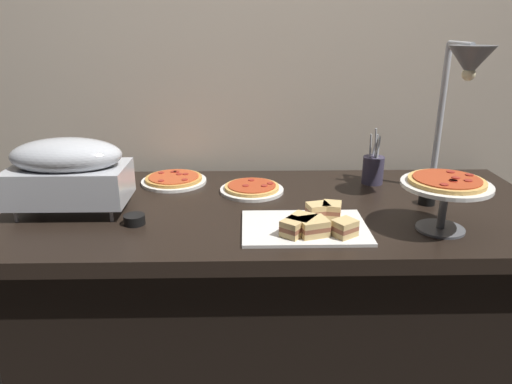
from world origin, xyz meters
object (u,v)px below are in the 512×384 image
pizza_plate_center (174,180)px  pizza_plate_raised_stand (446,188)px  heat_lamp (463,80)px  utensil_holder (373,169)px  pizza_plate_front (252,189)px  chafing_dish (68,171)px  sandwich_platter (311,224)px  sauce_cup_far (134,219)px  sauce_cup_near (427,199)px

pizza_plate_center → pizza_plate_raised_stand: (0.90, -0.49, 0.12)m
heat_lamp → utensil_holder: heat_lamp is taller
heat_lamp → pizza_plate_front: (-0.71, 0.11, -0.42)m
chafing_dish → sandwich_platter: bearing=-12.7°
chafing_dish → pizza_plate_center: chafing_dish is taller
pizza_plate_raised_stand → utensil_holder: size_ratio=1.18×
pizza_plate_front → utensil_holder: 0.50m
pizza_plate_center → sauce_cup_far: 0.43m
heat_lamp → pizza_plate_raised_stand: heat_lamp is taller
pizza_plate_center → utensil_holder: 0.80m
sauce_cup_far → utensil_holder: (0.87, 0.40, 0.04)m
chafing_dish → sandwich_platter: chafing_dish is taller
pizza_plate_raised_stand → pizza_plate_front: bearing=147.5°
pizza_plate_front → pizza_plate_center: bearing=159.7°
sauce_cup_near → utensil_holder: 0.28m
pizza_plate_raised_stand → sauce_cup_far: 0.97m
sauce_cup_far → pizza_plate_raised_stand: bearing=-3.9°
pizza_plate_raised_stand → sauce_cup_near: size_ratio=4.65×
sandwich_platter → utensil_holder: utensil_holder is taller
sauce_cup_near → sauce_cup_far: bearing=-171.0°
pizza_plate_front → sauce_cup_near: (0.62, -0.15, 0.01)m
chafing_dish → pizza_plate_center: 0.45m
chafing_dish → pizza_plate_front: bearing=17.2°
chafing_dish → utensil_holder: chafing_dish is taller
sauce_cup_far → sandwich_platter: bearing=-6.5°
chafing_dish → sauce_cup_far: chafing_dish is taller
heat_lamp → chafing_dish: bearing=-176.5°
utensil_holder → pizza_plate_center: bearing=178.3°
utensil_holder → chafing_dish: bearing=-165.6°
pizza_plate_front → pizza_plate_raised_stand: pizza_plate_raised_stand is taller
sauce_cup_far → utensil_holder: 0.95m
pizza_plate_center → pizza_plate_front: bearing=-20.3°
pizza_plate_raised_stand → sauce_cup_far: size_ratio=3.95×
pizza_plate_raised_stand → chafing_dish: bearing=171.4°
sandwich_platter → sauce_cup_near: size_ratio=6.75×
sandwich_platter → pizza_plate_front: bearing=115.7°
heat_lamp → utensil_holder: (-0.22, 0.20, -0.37)m
pizza_plate_raised_stand → sandwich_platter: (-0.41, 0.00, -0.12)m
pizza_plate_raised_stand → sauce_cup_near: bearing=80.2°
pizza_plate_center → sauce_cup_far: bearing=-99.0°
sandwich_platter → utensil_holder: 0.56m
pizza_plate_front → sauce_cup_near: 0.64m
pizza_plate_front → sandwich_platter: bearing=-64.3°
chafing_dish → pizza_plate_raised_stand: chafing_dish is taller
pizza_plate_center → utensil_holder: (0.80, -0.02, 0.05)m
sauce_cup_near → sauce_cup_far: size_ratio=0.85×
pizza_plate_center → pizza_plate_raised_stand: size_ratio=0.97×
pizza_plate_front → pizza_plate_center: 0.33m
heat_lamp → pizza_plate_front: size_ratio=2.27×
pizza_plate_raised_stand → sandwich_platter: size_ratio=0.69×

